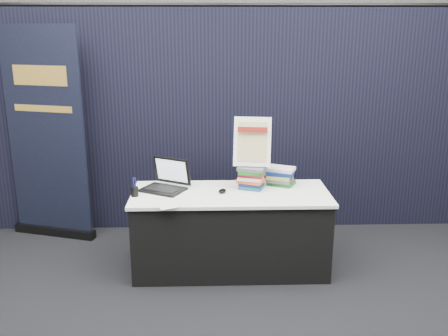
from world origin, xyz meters
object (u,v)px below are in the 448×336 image
laptop (163,182)px  book_stack_tall (252,178)px  display_table (231,230)px  info_sign (252,142)px  stacking_chair (264,183)px  pullup_banner (47,147)px  book_stack_short (280,176)px

laptop → book_stack_tall: size_ratio=1.67×
display_table → info_sign: bearing=33.7°
laptop → stacking_chair: size_ratio=0.47×
display_table → laptop: bearing=169.2°
laptop → pullup_banner: pullup_banner is taller
laptop → info_sign: size_ratio=0.99×
info_sign → laptop: bearing=-170.8°
laptop → book_stack_short: 1.11m
book_stack_tall → book_stack_short: book_stack_tall is taller
display_table → info_sign: info_sign is taller
laptop → book_stack_tall: bearing=27.5°
display_table → laptop: size_ratio=3.90×
laptop → stacking_chair: 1.31m
book_stack_short → laptop: bearing=-174.9°
book_stack_tall → laptop: bearing=179.0°
laptop → book_stack_tall: 0.83m
display_table → stacking_chair: size_ratio=1.82×
info_sign → book_stack_tall: bearing=-82.0°
laptop → info_sign: 0.90m
book_stack_short → info_sign: 0.46m
display_table → book_stack_tall: (0.20, 0.10, 0.48)m
display_table → pullup_banner: size_ratio=0.81×
stacking_chair → book_stack_short: bearing=-93.3°
info_sign → stacking_chair: size_ratio=0.47×
display_table → pullup_banner: pullup_banner is taller
display_table → info_sign: 0.85m
display_table → laptop: laptop is taller
book_stack_tall → stacking_chair: (0.20, 0.79, -0.31)m
info_sign → book_stack_short: bearing=24.5°
book_stack_tall → pullup_banner: (-2.10, 0.74, 0.13)m
book_stack_short → info_sign: bearing=-163.5°
book_stack_tall → info_sign: info_sign is taller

